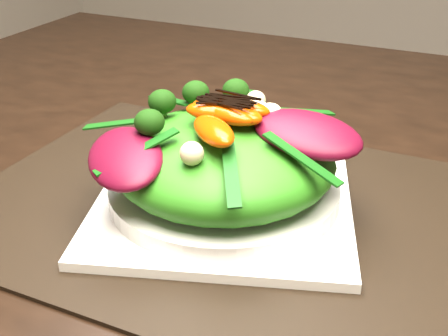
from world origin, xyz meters
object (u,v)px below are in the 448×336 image
at_px(salad_bowl, 224,189).
at_px(placemat, 224,207).
at_px(plate_base, 224,201).
at_px(orange_segment, 211,106).
at_px(lettuce_mound, 224,160).
at_px(dining_table, 416,182).

bearing_deg(salad_bowl, placemat, 90.00).
distance_m(plate_base, orange_segment, 0.09).
bearing_deg(orange_segment, plate_base, -39.65).
bearing_deg(placemat, lettuce_mound, -90.00).
height_order(placemat, orange_segment, orange_segment).
distance_m(dining_table, lettuce_mound, 0.25).
relative_size(plate_base, lettuce_mound, 1.16).
distance_m(dining_table, plate_base, 0.24).
relative_size(placemat, lettuce_mound, 2.36).
xyz_separation_m(plate_base, orange_segment, (-0.02, 0.02, 0.09)).
bearing_deg(plate_base, lettuce_mound, 135.00).
relative_size(dining_table, salad_bowl, 7.28).
bearing_deg(dining_table, orange_segment, -139.61).
relative_size(dining_table, lettuce_mound, 7.66).
distance_m(dining_table, orange_segment, 0.26).
height_order(plate_base, lettuce_mound, lettuce_mound).
distance_m(dining_table, salad_bowl, 0.24).
relative_size(plate_base, salad_bowl, 1.10).
distance_m(dining_table, placemat, 0.23).
bearing_deg(orange_segment, lettuce_mound, -39.65).
bearing_deg(orange_segment, salad_bowl, -39.65).
relative_size(placemat, orange_segment, 7.29).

